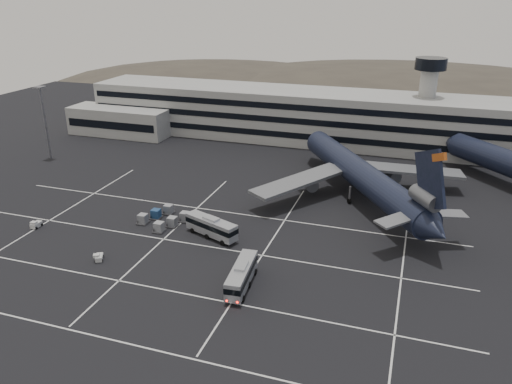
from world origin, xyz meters
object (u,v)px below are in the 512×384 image
trijet_main (362,175)px  bus_near (242,275)px  bus_far (211,226)px  tug_a (36,225)px  uld_cluster (164,218)px

trijet_main → bus_near: (-12.20, -38.37, -3.24)m
bus_far → tug_a: bearing=123.3°
trijet_main → bus_near: trijet_main is taller
bus_near → tug_a: size_ratio=4.95×
bus_near → bus_far: (-10.38, 13.22, 0.01)m
bus_near → uld_cluster: bus_near is taller
tug_a → trijet_main: bearing=27.8°
bus_near → tug_a: bearing=166.2°
trijet_main → tug_a: (-54.39, -31.95, -4.66)m
bus_near → uld_cluster: size_ratio=1.04×
trijet_main → bus_far: size_ratio=4.78×
bus_far → uld_cluster: bus_far is taller
trijet_main → uld_cluster: size_ratio=4.99×
tug_a → uld_cluster: size_ratio=0.21×
bus_near → tug_a: 42.70m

